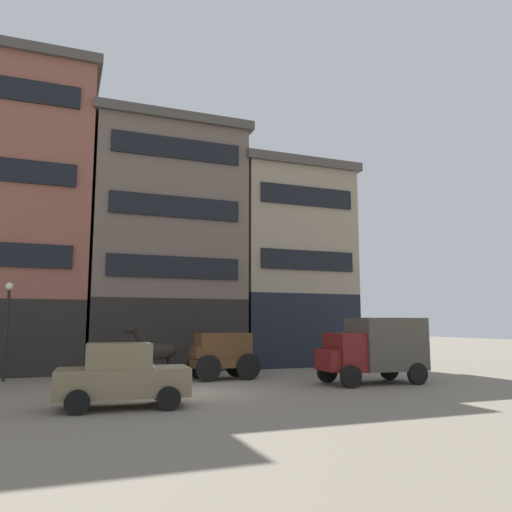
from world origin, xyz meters
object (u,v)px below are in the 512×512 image
at_px(sedan_dark, 122,375).
at_px(delivery_truck_near, 374,348).
at_px(cargo_wagon, 222,352).
at_px(streetlamp_curbside, 7,317).
at_px(draft_horse, 154,351).

bearing_deg(sedan_dark, delivery_truck_near, 13.31).
distance_m(cargo_wagon, delivery_truck_near, 6.44).
bearing_deg(streetlamp_curbside, delivery_truck_near, -23.16).
height_order(draft_horse, delivery_truck_near, delivery_truck_near).
bearing_deg(cargo_wagon, draft_horse, -179.96).
distance_m(cargo_wagon, streetlamp_curbside, 9.18).
height_order(cargo_wagon, streetlamp_curbside, streetlamp_curbside).
height_order(delivery_truck_near, sedan_dark, delivery_truck_near).
xyz_separation_m(draft_horse, streetlamp_curbside, (-5.77, 2.43, 1.40)).
relative_size(cargo_wagon, streetlamp_curbside, 0.72).
bearing_deg(draft_horse, streetlamp_curbside, 157.11).
bearing_deg(streetlamp_curbside, cargo_wagon, -15.59).
relative_size(cargo_wagon, delivery_truck_near, 0.68).
distance_m(draft_horse, delivery_truck_near, 9.03).
xyz_separation_m(delivery_truck_near, streetlamp_curbside, (-14.06, 6.02, 1.25)).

